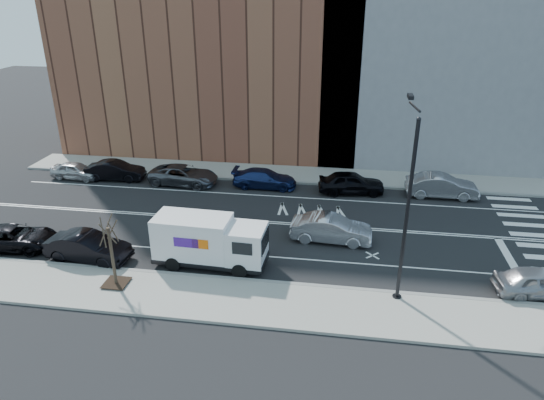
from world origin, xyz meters
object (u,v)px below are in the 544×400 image
(far_parked_b, at_px, (115,171))
(near_parked_front, at_px, (539,282))
(fedex_van, at_px, (209,241))
(driving_sedan, at_px, (331,229))
(far_parked_a, at_px, (76,171))

(far_parked_b, xyz_separation_m, near_parked_front, (27.48, -11.75, -0.02))
(fedex_van, relative_size, driving_sedan, 1.29)
(near_parked_front, bearing_deg, driving_sedan, 61.45)
(fedex_van, distance_m, far_parked_a, 17.83)
(driving_sedan, distance_m, near_parked_front, 11.10)
(far_parked_a, xyz_separation_m, far_parked_b, (3.20, 0.27, 0.07))
(far_parked_a, relative_size, near_parked_front, 0.93)
(driving_sedan, xyz_separation_m, near_parked_front, (10.31, -4.13, -0.06))
(fedex_van, height_order, driving_sedan, fedex_van)
(fedex_van, bearing_deg, far_parked_a, 143.92)
(driving_sedan, bearing_deg, far_parked_a, 73.07)
(fedex_van, height_order, far_parked_b, fedex_van)
(fedex_van, bearing_deg, driving_sedan, 32.54)
(far_parked_a, distance_m, driving_sedan, 21.66)
(far_parked_b, relative_size, near_parked_front, 1.06)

